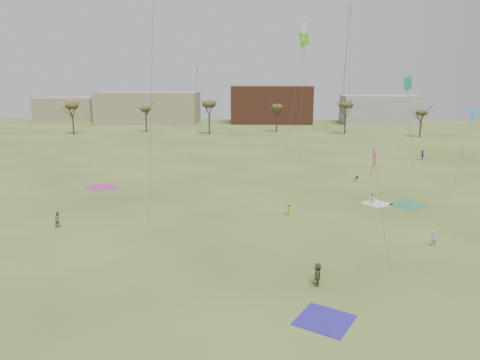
{
  "coord_description": "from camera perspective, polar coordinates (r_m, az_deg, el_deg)",
  "views": [
    {
      "loc": [
        2.07,
        -28.86,
        15.14
      ],
      "look_at": [
        0.0,
        12.0,
        5.5
      ],
      "focal_mm": 33.11,
      "sensor_mm": 36.0,
      "label": 1
    }
  ],
  "objects": [
    {
      "name": "building_tan",
      "position": [
        148.91,
        -11.67,
        9.09
      ],
      "size": [
        32.0,
        14.0,
        10.0
      ],
      "primitive_type": "cube",
      "color": "#937F60",
      "rests_on": "ground"
    },
    {
      "name": "spectator_fore_b",
      "position": [
        49.11,
        -22.39,
        -4.7
      ],
      "size": [
        0.89,
        0.99,
        1.68
      ],
      "primitive_type": "imported",
      "rotation": [
        0.0,
        0.0,
        1.2
      ],
      "color": "#8C7559",
      "rests_on": "ground"
    },
    {
      "name": "building_brick",
      "position": [
        149.17,
        4.08,
        9.71
      ],
      "size": [
        26.0,
        16.0,
        12.0
      ],
      "primitive_type": "cube",
      "color": "brown",
      "rests_on": "ground"
    },
    {
      "name": "blanket_plum",
      "position": [
        64.94,
        -17.38,
        -0.84
      ],
      "size": [
        5.46,
        5.46,
        0.03
      ],
      "primitive_type": "cube",
      "rotation": [
        0.0,
        0.0,
        0.69
      ],
      "color": "#AE3584",
      "rests_on": "ground"
    },
    {
      "name": "camp_chair_right",
      "position": [
        67.36,
        14.69,
        0.06
      ],
      "size": [
        0.67,
        0.63,
        0.87
      ],
      "rotation": [
        0.0,
        0.0,
        5.0
      ],
      "color": "#16243D",
      "rests_on": "ground"
    },
    {
      "name": "radio_tower",
      "position": [
        156.43,
        13.62,
        14.39
      ],
      "size": [
        1.51,
        1.72,
        41.0
      ],
      "color": "#9EA3A8",
      "rests_on": "ground"
    },
    {
      "name": "flyer_mid_b",
      "position": [
        49.59,
        6.27,
        -3.74
      ],
      "size": [
        0.55,
        0.93,
        1.42
      ],
      "primitive_type": "imported",
      "rotation": [
        0.0,
        0.0,
        4.74
      ],
      "color": "#B28D21",
      "rests_on": "ground"
    },
    {
      "name": "ground",
      "position": [
        32.66,
        -1.1,
        -14.36
      ],
      "size": [
        260.0,
        260.0,
        0.0
      ],
      "primitive_type": "plane",
      "color": "#44581B",
      "rests_on": "ground"
    },
    {
      "name": "blanket_cream",
      "position": [
        56.39,
        17.21,
        -2.92
      ],
      "size": [
        3.98,
        3.98,
        0.03
      ],
      "primitive_type": "cube",
      "rotation": [
        0.0,
        0.0,
        0.67
      ],
      "color": "silver",
      "rests_on": "ground"
    },
    {
      "name": "spectator_fore_c",
      "position": [
        33.85,
        9.95,
        -11.87
      ],
      "size": [
        0.74,
        1.7,
        1.77
      ],
      "primitive_type": "imported",
      "rotation": [
        0.0,
        0.0,
        4.58
      ],
      "color": "brown",
      "rests_on": "ground"
    },
    {
      "name": "building_tan_west",
      "position": [
        165.47,
        -21.26,
        8.51
      ],
      "size": [
        20.0,
        12.0,
        8.0
      ],
      "primitive_type": "cube",
      "color": "#937F60",
      "rests_on": "ground"
    },
    {
      "name": "flyer_mid_c",
      "position": [
        44.32,
        23.7,
        -6.88
      ],
      "size": [
        0.54,
        0.36,
        1.46
      ],
      "primitive_type": "imported",
      "rotation": [
        0.0,
        0.0,
        3.13
      ],
      "color": "#7FBAD3",
      "rests_on": "ground"
    },
    {
      "name": "tree_line",
      "position": [
        108.4,
        0.3,
        9.0
      ],
      "size": [
        117.44,
        49.32,
        8.91
      ],
      "color": "#3A2B1E",
      "rests_on": "ground"
    },
    {
      "name": "kites_aloft",
      "position": [
        54.57,
        1.65,
        18.87
      ],
      "size": [
        65.76,
        64.79,
        27.84
      ],
      "color": "#EB5A18",
      "rests_on": "ground"
    },
    {
      "name": "blanket_blue",
      "position": [
        29.98,
        10.82,
        -17.33
      ],
      "size": [
        4.42,
        4.42,
        0.03
      ],
      "primitive_type": "cube",
      "rotation": [
        0.0,
        0.0,
        1.06
      ],
      "color": "#2E249E",
      "rests_on": "ground"
    },
    {
      "name": "blanket_olive",
      "position": [
        56.93,
        20.92,
        -3.06
      ],
      "size": [
        4.8,
        4.8,
        0.03
      ],
      "primitive_type": "cube",
      "rotation": [
        0.0,
        0.0,
        0.69
      ],
      "color": "#30845A",
      "rests_on": "ground"
    },
    {
      "name": "flyer_far_c",
      "position": [
        88.34,
        22.41,
        2.99
      ],
      "size": [
        0.78,
        1.24,
        1.83
      ],
      "primitive_type": "imported",
      "rotation": [
        0.0,
        0.0,
        4.8
      ],
      "color": "navy",
      "rests_on": "ground"
    },
    {
      "name": "building_grey",
      "position": [
        152.05,
        17.54,
        8.64
      ],
      "size": [
        24.0,
        12.0,
        9.0
      ],
      "primitive_type": "cube",
      "color": "gray",
      "rests_on": "ground"
    },
    {
      "name": "spectator_mid_e",
      "position": [
        55.98,
        16.68,
        -2.21
      ],
      "size": [
        0.89,
        0.92,
        1.5
      ],
      "primitive_type": "imported",
      "rotation": [
        0.0,
        0.0,
        5.35
      ],
      "color": "silver",
      "rests_on": "ground"
    }
  ]
}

